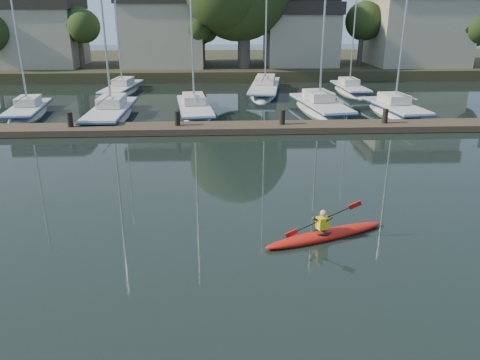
{
  "coord_description": "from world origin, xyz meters",
  "views": [
    {
      "loc": [
        -0.73,
        -12.21,
        6.73
      ],
      "look_at": [
        0.01,
        2.67,
        1.2
      ],
      "focal_mm": 35.0,
      "sensor_mm": 36.0,
      "label": 1
    }
  ],
  "objects_px": {
    "sailboat_0": "(29,118)",
    "sailboat_6": "(265,95)",
    "kayak": "(325,233)",
    "sailboat_7": "(349,94)",
    "sailboat_1": "(112,121)",
    "sailboat_5": "(122,94)",
    "sailboat_2": "(195,116)",
    "dock": "(230,128)",
    "sailboat_3": "(320,115)",
    "sailboat_4": "(395,117)"
  },
  "relations": [
    {
      "from": "dock",
      "to": "sailboat_7",
      "type": "bearing_deg",
      "value": 50.52
    },
    {
      "from": "sailboat_6",
      "to": "sailboat_7",
      "type": "distance_m",
      "value": 7.17
    },
    {
      "from": "dock",
      "to": "sailboat_7",
      "type": "relative_size",
      "value": 2.91
    },
    {
      "from": "sailboat_4",
      "to": "sailboat_0",
      "type": "bearing_deg",
      "value": 171.28
    },
    {
      "from": "dock",
      "to": "sailboat_2",
      "type": "xyz_separation_m",
      "value": [
        -2.24,
        4.89,
        -0.39
      ]
    },
    {
      "from": "kayak",
      "to": "sailboat_5",
      "type": "distance_m",
      "value": 29.05
    },
    {
      "from": "sailboat_1",
      "to": "sailboat_3",
      "type": "bearing_deg",
      "value": 5.36
    },
    {
      "from": "sailboat_2",
      "to": "sailboat_6",
      "type": "bearing_deg",
      "value": 48.36
    },
    {
      "from": "sailboat_1",
      "to": "sailboat_6",
      "type": "relative_size",
      "value": 0.88
    },
    {
      "from": "dock",
      "to": "sailboat_0",
      "type": "xyz_separation_m",
      "value": [
        -13.21,
        4.94,
        -0.39
      ]
    },
    {
      "from": "sailboat_4",
      "to": "sailboat_7",
      "type": "relative_size",
      "value": 1.07
    },
    {
      "from": "sailboat_6",
      "to": "sailboat_3",
      "type": "bearing_deg",
      "value": -59.29
    },
    {
      "from": "sailboat_2",
      "to": "sailboat_5",
      "type": "distance_m",
      "value": 10.66
    },
    {
      "from": "sailboat_1",
      "to": "sailboat_3",
      "type": "xyz_separation_m",
      "value": [
        13.86,
        1.19,
        -0.01
      ]
    },
    {
      "from": "sailboat_0",
      "to": "sailboat_2",
      "type": "bearing_deg",
      "value": -6.52
    },
    {
      "from": "sailboat_2",
      "to": "sailboat_4",
      "type": "relative_size",
      "value": 1.17
    },
    {
      "from": "sailboat_4",
      "to": "sailboat_7",
      "type": "distance_m",
      "value": 8.64
    },
    {
      "from": "sailboat_3",
      "to": "sailboat_4",
      "type": "xyz_separation_m",
      "value": [
        4.87,
        -1.01,
        0.01
      ]
    },
    {
      "from": "sailboat_1",
      "to": "sailboat_4",
      "type": "bearing_deg",
      "value": 0.99
    },
    {
      "from": "sailboat_3",
      "to": "sailboat_6",
      "type": "relative_size",
      "value": 0.83
    },
    {
      "from": "sailboat_5",
      "to": "sailboat_1",
      "type": "bearing_deg",
      "value": -76.73
    },
    {
      "from": "sailboat_0",
      "to": "sailboat_7",
      "type": "xyz_separation_m",
      "value": [
        23.65,
        7.73,
        0.01
      ]
    },
    {
      "from": "sailboat_5",
      "to": "sailboat_7",
      "type": "distance_m",
      "value": 19.09
    },
    {
      "from": "sailboat_2",
      "to": "sailboat_3",
      "type": "xyz_separation_m",
      "value": [
        8.54,
        0.18,
        -0.03
      ]
    },
    {
      "from": "sailboat_6",
      "to": "sailboat_0",
      "type": "bearing_deg",
      "value": -145.14
    },
    {
      "from": "kayak",
      "to": "sailboat_1",
      "type": "bearing_deg",
      "value": 99.34
    },
    {
      "from": "sailboat_6",
      "to": "sailboat_5",
      "type": "bearing_deg",
      "value": -173.55
    },
    {
      "from": "kayak",
      "to": "sailboat_4",
      "type": "height_order",
      "value": "sailboat_4"
    },
    {
      "from": "sailboat_2",
      "to": "sailboat_5",
      "type": "relative_size",
      "value": 1.06
    },
    {
      "from": "sailboat_5",
      "to": "sailboat_7",
      "type": "bearing_deg",
      "value": 4.57
    },
    {
      "from": "dock",
      "to": "sailboat_3",
      "type": "height_order",
      "value": "sailboat_3"
    },
    {
      "from": "kayak",
      "to": "sailboat_1",
      "type": "height_order",
      "value": "sailboat_1"
    },
    {
      "from": "kayak",
      "to": "sailboat_2",
      "type": "bearing_deg",
      "value": 83.67
    },
    {
      "from": "kayak",
      "to": "sailboat_5",
      "type": "bearing_deg",
      "value": 91.65
    },
    {
      "from": "kayak",
      "to": "sailboat_7",
      "type": "bearing_deg",
      "value": 52.16
    },
    {
      "from": "dock",
      "to": "sailboat_3",
      "type": "bearing_deg",
      "value": 38.8
    },
    {
      "from": "sailboat_0",
      "to": "sailboat_6",
      "type": "bearing_deg",
      "value": 19.29
    },
    {
      "from": "sailboat_0",
      "to": "sailboat_5",
      "type": "xyz_separation_m",
      "value": [
        4.57,
        8.47,
        0.01
      ]
    },
    {
      "from": "sailboat_7",
      "to": "sailboat_1",
      "type": "bearing_deg",
      "value": -156.05
    },
    {
      "from": "sailboat_7",
      "to": "sailboat_3",
      "type": "bearing_deg",
      "value": -120.63
    },
    {
      "from": "sailboat_7",
      "to": "sailboat_2",
      "type": "bearing_deg",
      "value": -150.54
    },
    {
      "from": "sailboat_3",
      "to": "sailboat_4",
      "type": "distance_m",
      "value": 4.98
    },
    {
      "from": "sailboat_0",
      "to": "kayak",
      "type": "bearing_deg",
      "value": -55.55
    },
    {
      "from": "sailboat_2",
      "to": "sailboat_7",
      "type": "height_order",
      "value": "sailboat_2"
    },
    {
      "from": "sailboat_0",
      "to": "sailboat_6",
      "type": "height_order",
      "value": "sailboat_6"
    },
    {
      "from": "sailboat_5",
      "to": "sailboat_6",
      "type": "relative_size",
      "value": 0.81
    },
    {
      "from": "sailboat_0",
      "to": "sailboat_2",
      "type": "xyz_separation_m",
      "value": [
        10.98,
        -0.05,
        0.0
      ]
    },
    {
      "from": "kayak",
      "to": "sailboat_7",
      "type": "xyz_separation_m",
      "value": [
        7.89,
        26.06,
        -0.34
      ]
    },
    {
      "from": "dock",
      "to": "sailboat_0",
      "type": "bearing_deg",
      "value": 159.5
    },
    {
      "from": "sailboat_1",
      "to": "sailboat_5",
      "type": "xyz_separation_m",
      "value": [
        -1.08,
        9.54,
        0.03
      ]
    }
  ]
}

